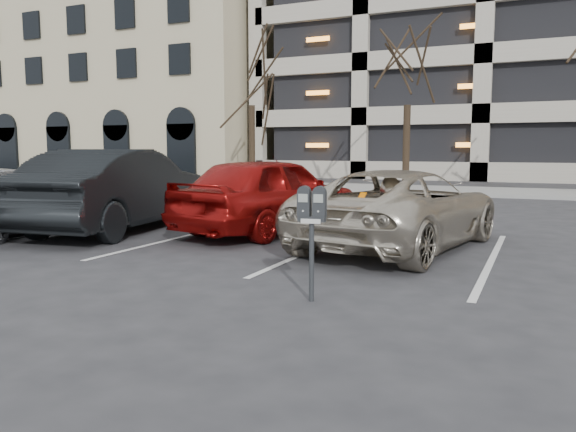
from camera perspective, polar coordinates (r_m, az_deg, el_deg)
name	(u,v)px	position (r m, az deg, el deg)	size (l,w,h in m)	color
ground	(357,285)	(7.08, 6.98, -6.93)	(140.00, 140.00, 0.00)	#28282B
sidewalk	(483,192)	(22.72, 19.23, 2.35)	(80.00, 4.00, 0.12)	gray
stall_lines	(319,247)	(9.66, 3.16, -3.15)	(16.90, 5.20, 0.00)	silver
office_building	(134,76)	(47.62, -15.35, 13.58)	(26.00, 16.20, 15.00)	tan
tree_a	(251,55)	(25.92, -3.75, 16.01)	(3.55, 3.55, 8.06)	black
tree_b	(409,51)	(23.44, 12.16, 16.03)	(3.35, 3.35, 7.60)	black
parking_meter	(312,215)	(6.11, 2.43, 0.07)	(0.33, 0.17, 1.25)	black
suv_silver	(401,209)	(9.75, 11.45, 0.73)	(3.01, 5.10, 1.34)	beige
car_red	(271,194)	(11.35, -1.77, 2.26)	(1.83, 4.55, 1.55)	maroon
car_dark	(120,190)	(12.09, -16.71, 2.55)	(1.77, 5.08, 1.67)	black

